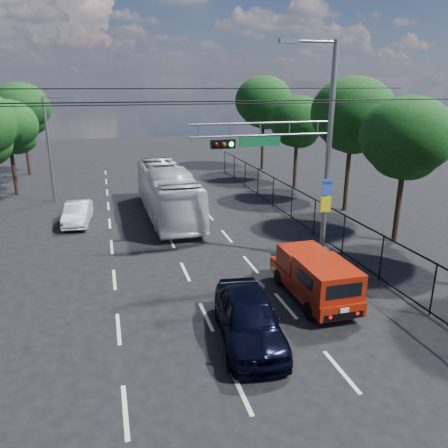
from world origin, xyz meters
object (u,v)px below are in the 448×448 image
object	(u,v)px
signal_mast	(304,146)
navy_hatchback	(249,318)
white_bus	(167,192)
red_pickup	(315,276)
white_van	(78,213)

from	to	relation	value
signal_mast	navy_hatchback	bearing A→B (deg)	-126.86
signal_mast	navy_hatchback	size ratio (longest dim) A/B	2.06
white_bus	red_pickup	bearing A→B (deg)	-74.69
navy_hatchback	white_bus	size ratio (longest dim) A/B	0.43
navy_hatchback	white_van	xyz separation A→B (m)	(-5.73, 14.20, -0.16)
signal_mast	white_van	bearing A→B (deg)	139.87
signal_mast	navy_hatchback	world-z (taller)	signal_mast
signal_mast	navy_hatchback	distance (m)	8.45
navy_hatchback	white_van	world-z (taller)	navy_hatchback
navy_hatchback	white_bus	distance (m)	14.50
white_van	navy_hatchback	bearing A→B (deg)	-62.78
white_bus	white_van	xyz separation A→B (m)	(-5.31, -0.27, -0.86)
signal_mast	white_van	distance (m)	13.91
white_van	red_pickup	bearing A→B (deg)	-48.44
red_pickup	white_bus	bearing A→B (deg)	106.36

